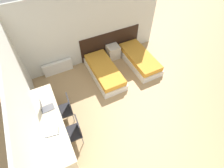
% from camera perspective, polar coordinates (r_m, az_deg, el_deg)
% --- Properties ---
extents(ground_plane, '(20.00, 20.00, 0.00)m').
position_cam_1_polar(ground_plane, '(5.07, 12.92, -22.74)').
color(ground_plane, tan).
extents(wall_back, '(5.60, 0.05, 2.70)m').
position_cam_1_polar(wall_back, '(6.31, -8.26, 17.01)').
color(wall_back, silver).
rests_on(wall_back, ground_plane).
extents(wall_left, '(0.05, 5.25, 2.70)m').
position_cam_1_polar(wall_left, '(4.55, -26.01, -5.47)').
color(wall_left, silver).
rests_on(wall_left, ground_plane).
extents(headboard_panel, '(2.46, 0.03, 1.03)m').
position_cam_1_polar(headboard_panel, '(7.02, -0.53, 13.06)').
color(headboard_panel, black).
rests_on(headboard_panel, ground_plane).
extents(bed_near_window, '(0.87, 1.95, 0.43)m').
position_cam_1_polar(bed_near_window, '(6.31, -2.52, 4.02)').
color(bed_near_window, silver).
rests_on(bed_near_window, ground_plane).
extents(bed_near_door, '(0.87, 1.95, 0.43)m').
position_cam_1_polar(bed_near_door, '(6.86, 8.90, 7.98)').
color(bed_near_door, silver).
rests_on(bed_near_door, ground_plane).
extents(nightstand, '(0.46, 0.42, 0.55)m').
position_cam_1_polar(nightstand, '(7.00, 0.37, 10.43)').
color(nightstand, beige).
rests_on(nightstand, ground_plane).
extents(radiator, '(1.06, 0.12, 0.49)m').
position_cam_1_polar(radiator, '(6.70, -17.22, 5.20)').
color(radiator, silver).
rests_on(radiator, ground_plane).
extents(desk, '(0.57, 2.46, 0.77)m').
position_cam_1_polar(desk, '(4.89, -18.98, -12.14)').
color(desk, beige).
rests_on(desk, ground_plane).
extents(chair_near_laptop, '(0.48, 0.48, 0.94)m').
position_cam_1_polar(chair_near_laptop, '(5.18, -14.84, -7.69)').
color(chair_near_laptop, '#232328').
rests_on(chair_near_laptop, ground_plane).
extents(chair_near_notebook, '(0.48, 0.48, 0.94)m').
position_cam_1_polar(chair_near_notebook, '(4.79, -12.18, -14.64)').
color(chair_near_notebook, '#232328').
rests_on(chair_near_notebook, ground_plane).
extents(laptop, '(0.35, 0.23, 0.34)m').
position_cam_1_polar(laptop, '(4.94, -20.91, -7.23)').
color(laptop, slate).
rests_on(laptop, desk).
extents(open_notebook, '(0.36, 0.29, 0.02)m').
position_cam_1_polar(open_notebook, '(4.60, -19.07, -14.48)').
color(open_notebook, black).
rests_on(open_notebook, desk).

